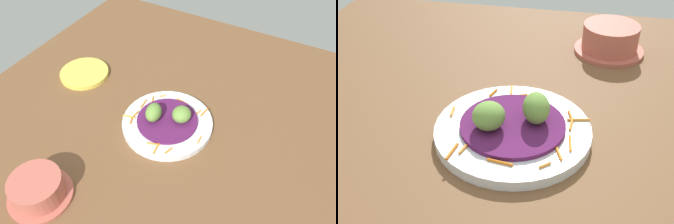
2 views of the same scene
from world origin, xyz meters
The scene contains 7 objects.
table_surface centered at (0.00, 0.00, 1.00)cm, with size 110.00×110.00×2.00cm, color brown.
main_plate centered at (-1.70, 1.68, 2.83)cm, with size 23.93×23.93×1.67cm, color silver.
cabbage_bed centered at (-1.70, 1.68, 4.02)cm, with size 16.06×16.06×0.72cm, color #51194C.
carrot_garnish centered at (0.05, 1.74, 3.87)cm, with size 21.95×20.64×0.40cm.
guac_scoop_left centered at (-4.97, 0.26, 6.40)cm, with size 5.22×4.88×4.04cm, color olive.
guac_scoop_center centered at (1.58, 3.09, 6.65)cm, with size 5.57×4.07×4.54cm, color olive.
terracotta_bowl centered at (12.64, 33.65, 4.84)cm, with size 14.27×14.27×6.05cm.
Camera 2 is at (7.50, -48.10, 41.65)cm, focal length 44.54 mm.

